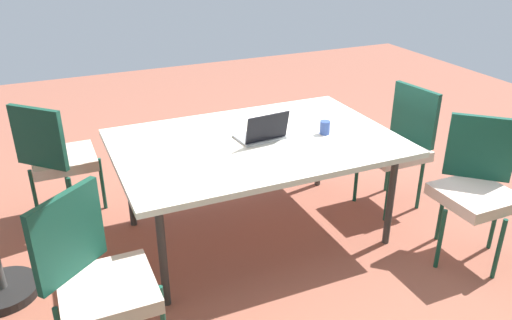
{
  "coord_description": "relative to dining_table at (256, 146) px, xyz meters",
  "views": [
    {
      "loc": [
        1.33,
        3.0,
        2.16
      ],
      "look_at": [
        0.0,
        0.0,
        0.61
      ],
      "focal_mm": 35.94,
      "sensor_mm": 36.0,
      "label": 1
    }
  ],
  "objects": [
    {
      "name": "chair_northwest",
      "position": [
        -1.25,
        0.82,
        -0.17
      ],
      "size": [
        0.59,
        0.59,
        0.98
      ],
      "rotation": [
        0.0,
        0.0,
        2.4
      ],
      "color": "beige",
      "rests_on": "ground_plane"
    },
    {
      "name": "cup",
      "position": [
        -0.5,
        0.09,
        0.09
      ],
      "size": [
        0.07,
        0.07,
        0.1
      ],
      "primitive_type": "cylinder",
      "color": "#334C99",
      "rests_on": "dining_table"
    },
    {
      "name": "ground_plane",
      "position": [
        0.0,
        0.0,
        -0.73
      ],
      "size": [
        10.0,
        10.0,
        0.02
      ],
      "primitive_type": "cube",
      "color": "#935442"
    },
    {
      "name": "chair_northeast",
      "position": [
        1.22,
        0.81,
        -0.17
      ],
      "size": [
        0.58,
        0.58,
        0.98
      ],
      "rotation": [
        0.0,
        0.0,
        3.83
      ],
      "color": "beige",
      "rests_on": "ground_plane"
    },
    {
      "name": "chair_southeast",
      "position": [
        1.28,
        -0.8,
        -0.17
      ],
      "size": [
        0.59,
        0.59,
        0.98
      ],
      "rotation": [
        0.0,
        0.0,
        5.5
      ],
      "color": "beige",
      "rests_on": "ground_plane"
    },
    {
      "name": "dining_table",
      "position": [
        0.0,
        0.0,
        0.0
      ],
      "size": [
        1.95,
        1.3,
        0.77
      ],
      "color": "silver",
      "rests_on": "ground_plane"
    },
    {
      "name": "laptop",
      "position": [
        -0.04,
        0.01,
        0.09
      ],
      "size": [
        0.34,
        0.28,
        0.21
      ],
      "rotation": [
        0.0,
        0.0,
        0.1
      ],
      "color": "gray",
      "rests_on": "dining_table"
    },
    {
      "name": "chair_west",
      "position": [
        -1.23,
        0.03,
        -0.17
      ],
      "size": [
        0.49,
        0.48,
        0.98
      ],
      "rotation": [
        0.0,
        0.0,
        1.7
      ],
      "color": "beige",
      "rests_on": "ground_plane"
    }
  ]
}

